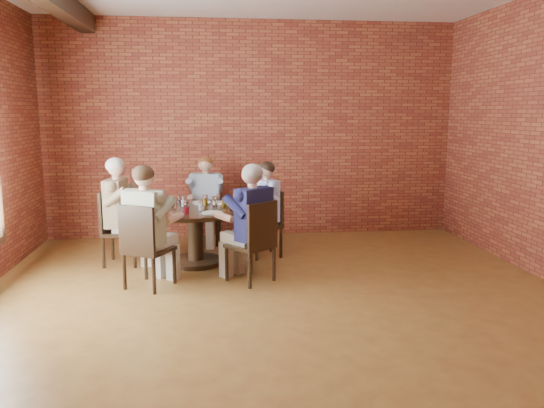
{
  "coord_description": "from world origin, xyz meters",
  "views": [
    {
      "loc": [
        -0.69,
        -4.97,
        1.98
      ],
      "look_at": [
        0.01,
        1.0,
        0.94
      ],
      "focal_mm": 35.0,
      "sensor_mm": 36.0,
      "label": 1
    }
  ],
  "objects": [
    {
      "name": "chair_c",
      "position": [
        -1.95,
        2.0,
        0.52
      ],
      "size": [
        0.51,
        0.51,
        0.97
      ],
      "rotation": [
        0.0,
        0.0,
        1.46
      ],
      "color": "black",
      "rests_on": "floor"
    },
    {
      "name": "chair_d",
      "position": [
        -1.45,
        0.92,
        0.52
      ],
      "size": [
        0.63,
        0.63,
        0.98
      ],
      "rotation": [
        0.0,
        0.0,
        2.62
      ],
      "color": "black",
      "rests_on": "floor"
    },
    {
      "name": "plate_c",
      "position": [
        -1.36,
        1.87,
        0.76
      ],
      "size": [
        0.26,
        0.26,
        0.01
      ],
      "primitive_type": "cylinder",
      "color": "white",
      "rests_on": "dining_table"
    },
    {
      "name": "diner_e",
      "position": [
        -0.24,
        1.07,
        0.7
      ],
      "size": [
        0.88,
        0.9,
        1.39
      ],
      "primitive_type": null,
      "rotation": [
        0.0,
        0.0,
        3.83
      ],
      "color": "#171841",
      "rests_on": "floor"
    },
    {
      "name": "glass_c",
      "position": [
        -1.1,
        2.08,
        0.82
      ],
      "size": [
        0.07,
        0.07,
        0.14
      ],
      "primitive_type": "cylinder",
      "color": "white",
      "rests_on": "dining_table"
    },
    {
      "name": "plate_d",
      "position": [
        -0.68,
        1.49,
        0.76
      ],
      "size": [
        0.26,
        0.26,
        0.01
      ],
      "primitive_type": "cylinder",
      "color": "white",
      "rests_on": "dining_table"
    },
    {
      "name": "floor",
      "position": [
        0.0,
        0.0,
        0.0
      ],
      "size": [
        7.0,
        7.0,
        0.0
      ],
      "primitive_type": "plane",
      "color": "olive",
      "rests_on": "ground"
    },
    {
      "name": "glass_e",
      "position": [
        -1.17,
        1.76,
        0.82
      ],
      "size": [
        0.07,
        0.07,
        0.14
      ],
      "primitive_type": "cylinder",
      "color": "white",
      "rests_on": "dining_table"
    },
    {
      "name": "smartphone",
      "position": [
        -0.39,
        1.65,
        0.75
      ],
      "size": [
        0.12,
        0.15,
        0.01
      ],
      "primitive_type": "cube",
      "rotation": [
        0.0,
        0.0,
        0.42
      ],
      "color": "black",
      "rests_on": "dining_table"
    },
    {
      "name": "chair_a",
      "position": [
        0.11,
        2.18,
        0.5
      ],
      "size": [
        0.52,
        0.52,
        0.93
      ],
      "rotation": [
        0.0,
        0.0,
        -1.29
      ],
      "color": "black",
      "rests_on": "floor"
    },
    {
      "name": "wall_front",
      "position": [
        0.0,
        -3.5,
        1.7
      ],
      "size": [
        7.0,
        0.0,
        7.0
      ],
      "primitive_type": "plane",
      "rotation": [
        -1.57,
        0.0,
        0.0
      ],
      "color": "brown",
      "rests_on": "ground"
    },
    {
      "name": "plate_a",
      "position": [
        -0.52,
        2.22,
        0.76
      ],
      "size": [
        0.26,
        0.26,
        0.01
      ],
      "primitive_type": "cylinder",
      "color": "white",
      "rests_on": "dining_table"
    },
    {
      "name": "diner_d",
      "position": [
        -1.4,
        1.01,
        0.7
      ],
      "size": [
        0.84,
        0.89,
        1.4
      ],
      "primitive_type": null,
      "rotation": [
        0.0,
        0.0,
        2.62
      ],
      "color": "#B7A78F",
      "rests_on": "floor"
    },
    {
      "name": "glass_f",
      "position": [
        -0.99,
        1.49,
        0.82
      ],
      "size": [
        0.07,
        0.07,
        0.14
      ],
      "primitive_type": "cylinder",
      "color": "white",
      "rests_on": "dining_table"
    },
    {
      "name": "chair_e",
      "position": [
        -0.18,
        1.0,
        0.52
      ],
      "size": [
        0.64,
        0.64,
        0.97
      ],
      "rotation": [
        0.0,
        0.0,
        3.83
      ],
      "color": "black",
      "rests_on": "floor"
    },
    {
      "name": "diner_b",
      "position": [
        -0.76,
        2.96,
        0.66
      ],
      "size": [
        0.6,
        0.7,
        1.32
      ],
      "primitive_type": null,
      "rotation": [
        0.0,
        0.0,
        -0.13
      ],
      "color": "#91A6B8",
      "rests_on": "floor"
    },
    {
      "name": "glass_g",
      "position": [
        -0.81,
        1.71,
        0.82
      ],
      "size": [
        0.07,
        0.07,
        0.14
      ],
      "primitive_type": "cylinder",
      "color": "white",
      "rests_on": "dining_table"
    },
    {
      "name": "plate_b",
      "position": [
        -0.81,
        2.25,
        0.76
      ],
      "size": [
        0.26,
        0.26,
        0.01
      ],
      "primitive_type": "cylinder",
      "color": "white",
      "rests_on": "dining_table"
    },
    {
      "name": "wall_back",
      "position": [
        0.0,
        3.5,
        1.7
      ],
      "size": [
        7.0,
        0.0,
        7.0
      ],
      "primitive_type": "plane",
      "rotation": [
        1.57,
        0.0,
        0.0
      ],
      "color": "brown",
      "rests_on": "ground"
    },
    {
      "name": "dining_table",
      "position": [
        -0.9,
        1.89,
        0.53
      ],
      "size": [
        1.41,
        1.41,
        0.75
      ],
      "color": "black",
      "rests_on": "floor"
    },
    {
      "name": "glass_a",
      "position": [
        -0.63,
        1.94,
        0.82
      ],
      "size": [
        0.07,
        0.07,
        0.14
      ],
      "primitive_type": "cylinder",
      "color": "white",
      "rests_on": "dining_table"
    },
    {
      "name": "glass_d",
      "position": [
        -1.04,
        2.0,
        0.82
      ],
      "size": [
        0.07,
        0.07,
        0.14
      ],
      "primitive_type": "cylinder",
      "color": "white",
      "rests_on": "dining_table"
    },
    {
      "name": "glass_b",
      "position": [
        -0.77,
        2.08,
        0.82
      ],
      "size": [
        0.07,
        0.07,
        0.14
      ],
      "primitive_type": "cylinder",
      "color": "white",
      "rests_on": "dining_table"
    },
    {
      "name": "glass_h",
      "position": [
        -0.51,
        1.85,
        0.82
      ],
      "size": [
        0.07,
        0.07,
        0.14
      ],
      "primitive_type": "cylinder",
      "color": "white",
      "rests_on": "dining_table"
    },
    {
      "name": "diner_c",
      "position": [
        -1.85,
        1.99,
        0.7
      ],
      "size": [
        0.76,
        0.64,
        1.4
      ],
      "primitive_type": null,
      "rotation": [
        0.0,
        0.0,
        1.46
      ],
      "color": "brown",
      "rests_on": "floor"
    },
    {
      "name": "diner_a",
      "position": [
        0.03,
        2.15,
        0.66
      ],
      "size": [
        0.76,
        0.67,
        1.32
      ],
      "primitive_type": null,
      "rotation": [
        0.0,
        0.0,
        -1.29
      ],
      "color": "#445CB3",
      "rests_on": "floor"
    },
    {
      "name": "chair_b",
      "position": [
        -0.75,
        3.05,
        0.51
      ],
      "size": [
        0.47,
        0.47,
        0.93
      ],
      "rotation": [
        0.0,
        0.0,
        -0.13
      ],
      "color": "black",
      "rests_on": "floor"
    }
  ]
}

